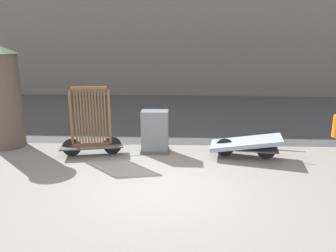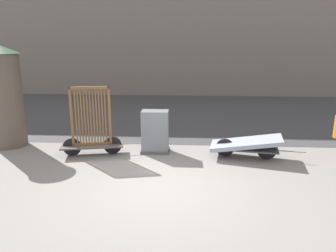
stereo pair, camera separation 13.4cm
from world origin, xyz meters
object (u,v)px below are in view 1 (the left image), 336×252
at_px(bike_cart_with_bedframe, 92,132).
at_px(advertising_column, 4,97).
at_px(bike_cart_with_mattress, 246,144).
at_px(utility_cabinet, 155,133).

bearing_deg(bike_cart_with_bedframe, advertising_column, 154.21).
relative_size(bike_cart_with_mattress, advertising_column, 0.84).
relative_size(bike_cart_with_bedframe, advertising_column, 0.80).
xyz_separation_m(bike_cart_with_bedframe, bike_cart_with_mattress, (4.28, -0.00, -0.29)).
height_order(bike_cart_with_bedframe, utility_cabinet, bike_cart_with_bedframe).
xyz_separation_m(bike_cart_with_bedframe, advertising_column, (-2.78, 0.69, 0.85)).
xyz_separation_m(bike_cart_with_bedframe, utility_cabinet, (1.74, 0.34, -0.12)).
bearing_deg(bike_cart_with_bedframe, utility_cabinet, -0.71).
bearing_deg(advertising_column, bike_cart_with_mattress, -5.62).
height_order(bike_cart_with_bedframe, advertising_column, advertising_column).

